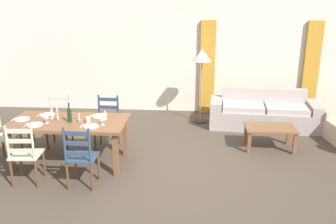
{
  "coord_description": "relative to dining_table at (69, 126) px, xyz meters",
  "views": [
    {
      "loc": [
        0.54,
        -5.21,
        2.63
      ],
      "look_at": [
        0.09,
        0.71,
        0.75
      ],
      "focal_mm": 37.85,
      "sensor_mm": 36.0,
      "label": 1
    }
  ],
  "objects": [
    {
      "name": "couch",
      "position": [
        3.55,
        2.09,
        -0.37
      ],
      "size": [
        2.33,
        0.97,
        0.8
      ],
      "color": "#AEA199",
      "rests_on": "ground_plane"
    },
    {
      "name": "candle_short",
      "position": [
        0.2,
        -0.04,
        0.12
      ],
      "size": [
        0.05,
        0.05,
        0.14
      ],
      "color": "#998C66",
      "rests_on": "dining_table"
    },
    {
      "name": "dining_chair_far_right",
      "position": [
        0.45,
        0.76,
        -0.19
      ],
      "size": [
        0.43,
        0.41,
        0.96
      ],
      "color": "navy",
      "rests_on": "ground_plane"
    },
    {
      "name": "ground_plane",
      "position": [
        1.49,
        -0.12,
        -0.67
      ],
      "size": [
        9.6,
        9.6,
        0.02
      ],
      "primitive_type": "cube",
      "color": "#4C4032"
    },
    {
      "name": "fork_head_west",
      "position": [
        -0.93,
        0.0,
        0.09
      ],
      "size": [
        0.03,
        0.17,
        0.01
      ],
      "primitive_type": "cube",
      "rotation": [
        0.0,
        0.0,
        0.06
      ],
      "color": "silver",
      "rests_on": "dining_table"
    },
    {
      "name": "wine_glass_far_right",
      "position": [
        0.58,
        0.13,
        0.2
      ],
      "size": [
        0.06,
        0.06,
        0.16
      ],
      "color": "white",
      "rests_on": "dining_table"
    },
    {
      "name": "wine_glass_near_left",
      "position": [
        -0.3,
        -0.13,
        0.2
      ],
      "size": [
        0.06,
        0.06,
        0.16
      ],
      "color": "white",
      "rests_on": "dining_table"
    },
    {
      "name": "fork_far_left",
      "position": [
        -0.6,
        0.25,
        0.09
      ],
      "size": [
        0.03,
        0.17,
        0.01
      ],
      "primitive_type": "cube",
      "rotation": [
        0.0,
        0.0,
        -0.05
      ],
      "color": "silver",
      "rests_on": "dining_table"
    },
    {
      "name": "wine_bottle",
      "position": [
        0.05,
        -0.05,
        0.2
      ],
      "size": [
        0.07,
        0.07,
        0.32
      ],
      "color": "#143819",
      "rests_on": "dining_table"
    },
    {
      "name": "curtain_panel_left",
      "position": [
        2.34,
        3.04,
        0.44
      ],
      "size": [
        0.35,
        0.08,
        2.2
      ],
      "primitive_type": "cube",
      "color": "gold",
      "rests_on": "ground_plane"
    },
    {
      "name": "wall_far",
      "position": [
        1.49,
        3.18,
        0.69
      ],
      "size": [
        9.6,
        0.16,
        2.7
      ],
      "primitive_type": "cube",
      "color": "silver",
      "rests_on": "ground_plane"
    },
    {
      "name": "wine_glass_near_right",
      "position": [
        0.61,
        -0.15,
        0.2
      ],
      "size": [
        0.06,
        0.06,
        0.16
      ],
      "color": "white",
      "rests_on": "dining_table"
    },
    {
      "name": "fork_near_left",
      "position": [
        -0.6,
        -0.25,
        0.09
      ],
      "size": [
        0.02,
        0.17,
        0.01
      ],
      "primitive_type": "cube",
      "rotation": [
        0.0,
        0.0,
        0.05
      ],
      "color": "silver",
      "rests_on": "dining_table"
    },
    {
      "name": "standing_lamp",
      "position": [
        2.19,
        2.28,
        0.75
      ],
      "size": [
        0.4,
        0.4,
        1.64
      ],
      "color": "#332D28",
      "rests_on": "ground_plane"
    },
    {
      "name": "fork_far_right",
      "position": [
        0.3,
        0.25,
        0.09
      ],
      "size": [
        0.03,
        0.17,
        0.01
      ],
      "primitive_type": "cube",
      "rotation": [
        0.0,
        0.0,
        0.09
      ],
      "color": "silver",
      "rests_on": "dining_table"
    },
    {
      "name": "dinner_plate_far_left",
      "position": [
        -0.45,
        0.25,
        0.1
      ],
      "size": [
        0.24,
        0.24,
        0.02
      ],
      "primitive_type": "cylinder",
      "color": "white",
      "rests_on": "dining_table"
    },
    {
      "name": "curtain_panel_right",
      "position": [
        4.74,
        3.04,
        0.44
      ],
      "size": [
        0.35,
        0.08,
        2.2
      ],
      "primitive_type": "cube",
      "color": "gold",
      "rests_on": "ground_plane"
    },
    {
      "name": "candle_tall",
      "position": [
        -0.18,
        0.02,
        0.16
      ],
      "size": [
        0.05,
        0.05,
        0.25
      ],
      "color": "#998C66",
      "rests_on": "dining_table"
    },
    {
      "name": "dining_table",
      "position": [
        0.0,
        0.0,
        0.0
      ],
      "size": [
        1.9,
        0.96,
        0.75
      ],
      "color": "brown",
      "rests_on": "ground_plane"
    },
    {
      "name": "dinner_plate_far_right",
      "position": [
        0.45,
        0.25,
        0.1
      ],
      "size": [
        0.24,
        0.24,
        0.02
      ],
      "primitive_type": "cylinder",
      "color": "white",
      "rests_on": "dining_table"
    },
    {
      "name": "dining_chair_head_west",
      "position": [
        -1.15,
        -0.02,
        -0.19
      ],
      "size": [
        0.4,
        0.42,
        0.96
      ],
      "color": "beige",
      "rests_on": "ground_plane"
    },
    {
      "name": "dinner_plate_near_right",
      "position": [
        0.45,
        -0.25,
        0.1
      ],
      "size": [
        0.24,
        0.24,
        0.02
      ],
      "primitive_type": "cylinder",
      "color": "white",
      "rests_on": "dining_table"
    },
    {
      "name": "dining_chair_far_left",
      "position": [
        -0.46,
        0.76,
        -0.19
      ],
      "size": [
        0.43,
        0.41,
        0.96
      ],
      "color": "beige",
      "rests_on": "ground_plane"
    },
    {
      "name": "dinner_plate_head_west",
      "position": [
        -0.78,
        0.0,
        0.1
      ],
      "size": [
        0.24,
        0.24,
        0.02
      ],
      "primitive_type": "cylinder",
      "color": "white",
      "rests_on": "dining_table"
    },
    {
      "name": "fork_near_right",
      "position": [
        0.3,
        -0.25,
        0.09
      ],
      "size": [
        0.03,
        0.17,
        0.01
      ],
      "primitive_type": "cube",
      "rotation": [
        0.0,
        0.0,
        0.07
      ],
      "color": "silver",
      "rests_on": "dining_table"
    },
    {
      "name": "coffee_table",
      "position": [
        3.45,
        0.88,
        -0.31
      ],
      "size": [
        0.9,
        0.56,
        0.42
      ],
      "color": "brown",
      "rests_on": "ground_plane"
    },
    {
      "name": "wine_glass_far_left",
      "position": [
        -0.32,
        0.12,
        0.2
      ],
      "size": [
        0.06,
        0.06,
        0.16
      ],
      "color": "white",
      "rests_on": "dining_table"
    },
    {
      "name": "dinner_plate_near_left",
      "position": [
        -0.45,
        -0.25,
        0.1
      ],
      "size": [
        0.24,
        0.24,
        0.02
      ],
      "primitive_type": "cylinder",
      "color": "white",
      "rests_on": "dining_table"
    },
    {
      "name": "dining_chair_near_left",
      "position": [
        -0.41,
        -0.74,
        -0.19
      ],
      "size": [
        0.45,
        0.43,
        0.96
      ],
      "color": "beige",
      "rests_on": "ground_plane"
    },
    {
      "name": "coffee_cup_primary",
      "position": [
        0.34,
        -0.05,
        0.13
      ],
      "size": [
        0.07,
        0.07,
        0.09
      ],
      "primitive_type": "cylinder",
      "color": "beige",
      "rests_on": "dining_table"
    },
    {
      "name": "dining_chair_near_right",
      "position": [
        0.43,
        -0.77,
        -0.19
      ],
      "size": [
        0.43,
        0.41,
        0.96
      ],
      "color": "#2F4560",
      "rests_on": "ground_plane"
    }
  ]
}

